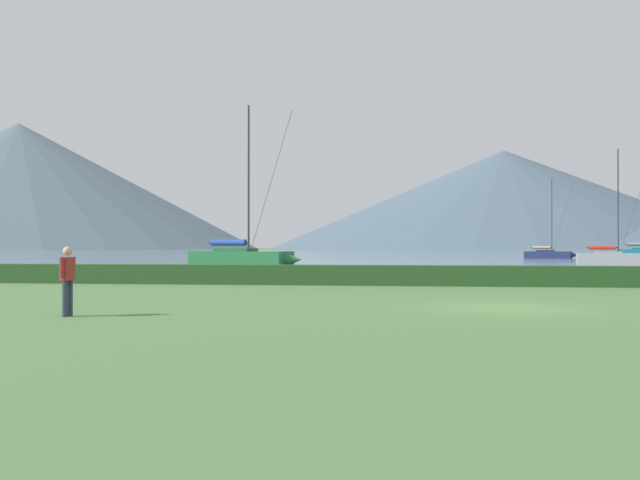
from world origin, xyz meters
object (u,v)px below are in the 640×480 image
object	(u,v)px
sailboat_slip_3	(242,257)
person_seated_viewer	(68,275)
sailboat_slip_5	(613,257)
sailboat_slip_0	(549,254)

from	to	relation	value
sailboat_slip_3	person_seated_viewer	size ratio (longest dim) A/B	7.51
sailboat_slip_3	person_seated_viewer	distance (m)	39.43
sailboat_slip_5	person_seated_viewer	size ratio (longest dim) A/B	6.37
sailboat_slip_0	person_seated_viewer	xyz separation A→B (m)	(-24.57, -83.24, 0.39)
sailboat_slip_0	sailboat_slip_3	bearing A→B (deg)	-106.73
sailboat_slip_5	person_seated_viewer	xyz separation A→B (m)	(-25.55, -54.32, 0.37)
sailboat_slip_3	sailboat_slip_5	bearing A→B (deg)	41.51
person_seated_viewer	sailboat_slip_3	bearing A→B (deg)	105.36
sailboat_slip_0	sailboat_slip_3	distance (m)	53.38
sailboat_slip_0	sailboat_slip_3	world-z (taller)	sailboat_slip_3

